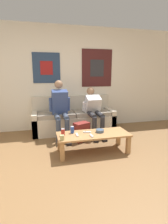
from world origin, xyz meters
The scene contains 14 objects.
ground_plane centered at (0.00, 0.00, 0.00)m, with size 18.00×18.00×0.00m, color brown.
wall_back centered at (0.00, 2.33, 1.28)m, with size 10.00×0.07×2.55m.
couch centered at (0.04, 1.99, 0.29)m, with size 1.97×0.69×0.85m.
coffee_table centered at (0.16, 0.71, 0.30)m, with size 1.30×0.52×0.35m.
person_seated_adult centered at (-0.32, 1.63, 0.68)m, with size 0.47×0.85×1.26m.
person_seated_teen centered at (0.45, 1.65, 0.60)m, with size 0.47×0.93×1.09m.
backpack centered at (0.09, 1.29, 0.19)m, with size 0.37×0.32×0.40m.
ceramic_bowl centered at (0.30, 0.75, 0.39)m, with size 0.15×0.15×0.05m.
pillar_candle centered at (-0.42, 0.53, 0.40)m, with size 0.07×0.07×0.10m.
drink_can_blue centered at (-0.20, 0.83, 0.42)m, with size 0.07×0.07×0.12m.
drink_can_red centered at (-0.38, 0.73, 0.42)m, with size 0.07×0.07×0.12m.
game_controller_near_left centered at (0.07, 0.78, 0.37)m, with size 0.15×0.08×0.03m.
game_controller_near_right centered at (0.09, 0.58, 0.37)m, with size 0.04×0.14×0.03m.
game_controller_far_center centered at (-0.14, 0.68, 0.37)m, with size 0.04×0.15×0.03m.
Camera 1 is at (-0.72, -2.14, 1.41)m, focal length 28.00 mm.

